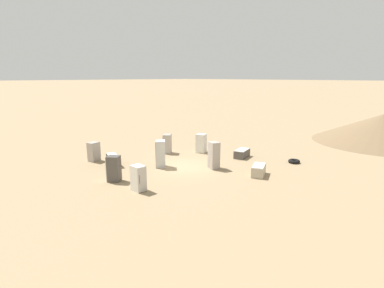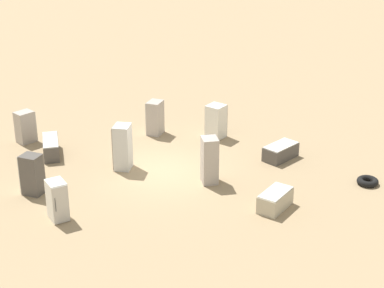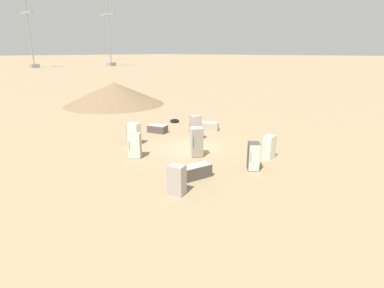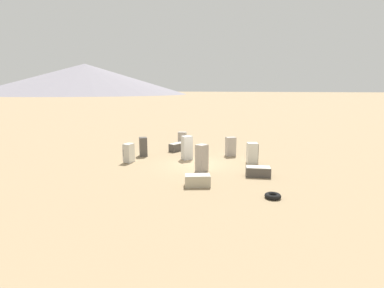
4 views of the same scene
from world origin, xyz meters
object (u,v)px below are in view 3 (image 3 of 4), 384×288
Objects in this scene: power_pylon_1 at (32,48)px; discarded_fridge_3 at (135,145)px; discarded_fridge_4 at (269,147)px; discarded_fridge_6 at (194,172)px; discarded_fridge_0 at (197,142)px; discarded_fridge_8 at (176,180)px; discarded_fridge_5 at (210,126)px; discarded_fridge_7 at (196,128)px; power_pylon_0 at (110,47)px; discarded_fridge_9 at (134,134)px; discarded_fridge_2 at (253,156)px; discarded_fridge_1 at (158,129)px; scrap_tire at (175,121)px.

discarded_fridge_3 is (-112.24, 45.09, -6.96)m from power_pylon_1.
discarded_fridge_4 is 0.74× the size of discarded_fridge_6.
discarded_fridge_0 is 3.88m from discarded_fridge_3.
discarded_fridge_0 is 5.37m from discarded_fridge_8.
discarded_fridge_5 is (3.21, -5.91, -0.60)m from discarded_fridge_0.
discarded_fridge_3 is 0.96× the size of discarded_fridge_5.
discarded_fridge_7 is (6.07, -0.31, 0.21)m from discarded_fridge_4.
discarded_fridge_9 is at bearing 143.93° from power_pylon_0.
discarded_fridge_3 is at bearing -13.62° from discarded_fridge_2.
discarded_fridge_2 reaches higher than discarded_fridge_5.
discarded_fridge_1 is 10.24m from discarded_fridge_2.
discarded_fridge_0 is at bearing -175.73° from discarded_fridge_5.
discarded_fridge_9 is (1.85, 6.70, 0.43)m from discarded_fridge_5.
power_pylon_1 is 29.72× the size of scrap_tire.
discarded_fridge_4 reaches higher than scrap_tire.
discarded_fridge_8 is (-2.50, 4.75, -0.23)m from discarded_fridge_0.
power_pylon_0 is at bearing 40.81° from discarded_fridge_1.
discarded_fridge_2 is at bearing -85.98° from discarded_fridge_4.
discarded_fridge_2 is at bearing 152.08° from scrap_tire.
discarded_fridge_5 is at bearing -53.38° from discarded_fridge_7.
discarded_fridge_2 reaches higher than discarded_fridge_6.
discarded_fridge_0 reaches higher than discarded_fridge_6.
power_pylon_0 is 14.09× the size of discarded_fridge_7.
discarded_fridge_8 is at bearing 158.12° from power_pylon_1.
scrap_tire is (-97.02, 65.41, -8.05)m from power_pylon_0.
discarded_fridge_7 is at bearing -59.53° from discarded_fridge_2.
power_pylon_0 is at bearing 31.59° from discarded_fridge_9.
discarded_fridge_5 is (-2.89, -3.32, 0.02)m from discarded_fridge_1.
discarded_fridge_7 reaches higher than discarded_fridge_9.
discarded_fridge_5 is at bearing 175.48° from scrap_tire.
scrap_tire is at bearing 6.80° from discarded_fridge_1.
discarded_fridge_2 is 7.31m from discarded_fridge_3.
discarded_fridge_5 is at bearing -37.76° from discarded_fridge_9.
power_pylon_1 is 116.34m from discarded_fridge_1.
discarded_fridge_0 is 1.19× the size of discarded_fridge_3.
discarded_fridge_0 is 3.71m from discarded_fridge_7.
discarded_fridge_0 reaches higher than discarded_fridge_9.
discarded_fridge_4 is 1.73× the size of scrap_tire.
power_pylon_1 is 17.37× the size of discarded_fridge_8.
discarded_fridge_1 is (6.09, -2.60, -0.63)m from discarded_fridge_0.
discarded_fridge_7 is (-102.18, 68.78, -7.24)m from power_pylon_0.
discarded_fridge_2 reaches higher than discarded_fridge_9.
power_pylon_0 is 16.66× the size of discarded_fridge_3.
discarded_fridge_0 is at bearing -103.54° from discarded_fridge_9.
power_pylon_0 is 15.42× the size of discarded_fridge_1.
discarded_fridge_7 is 9.04m from discarded_fridge_8.
discarded_fridge_1 is at bearing 24.97° from discarded_fridge_7.
discarded_fridge_8 is (-4.84, 7.63, -0.22)m from discarded_fridge_7.
discarded_fridge_8 is 1.71× the size of scrap_tire.
discarded_fridge_1 is 1.08× the size of discarded_fridge_3.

